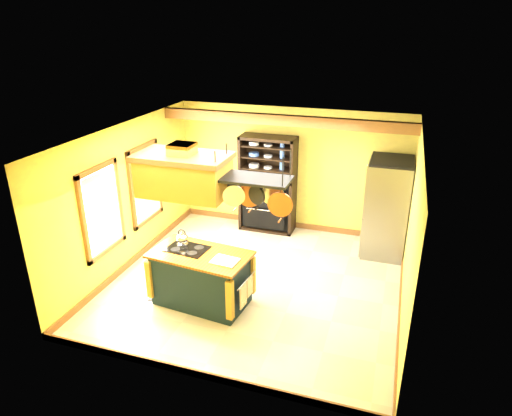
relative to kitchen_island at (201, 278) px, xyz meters
The scene contains 15 objects.
floor 1.19m from the kitchen_island, 52.70° to the left, with size 5.00×5.00×0.00m, color beige.
ceiling 2.48m from the kitchen_island, 52.70° to the left, with size 5.00×5.00×0.00m, color white.
wall_back 3.55m from the kitchen_island, 78.87° to the left, with size 5.00×0.02×2.70m, color gold.
wall_front 1.97m from the kitchen_island, 67.86° to the right, with size 5.00×0.02×2.70m, color gold.
wall_left 2.22m from the kitchen_island, 154.64° to the left, with size 0.02×5.00×2.70m, color gold.
wall_right 3.40m from the kitchen_island, 15.39° to the left, with size 0.02×5.00×2.70m, color gold.
ceiling_beam 3.40m from the kitchen_island, 75.53° to the left, with size 5.00×0.15×0.20m, color brown.
window_near 2.03m from the kitchen_island, behind, with size 0.06×1.06×1.56m.
window_far 2.51m from the kitchen_island, 140.79° to the left, with size 0.06×1.06×1.56m.
kitchen_island is the anchor object (origin of this frame).
range_hood 1.78m from the kitchen_island, behind, with size 1.41×0.80×0.80m.
pot_rack 1.91m from the kitchen_island, ahead, with size 1.19×0.54×0.91m.
refrigerator 3.92m from the kitchen_island, 45.39° to the left, with size 0.82×0.97×1.90m.
hutch 3.17m from the kitchen_island, 86.23° to the left, with size 1.20×0.55×2.12m.
floor_register 0.91m from the kitchen_island, 167.86° to the right, with size 0.28×0.12×0.01m, color black.
Camera 1 is at (2.17, -6.72, 4.39)m, focal length 32.00 mm.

